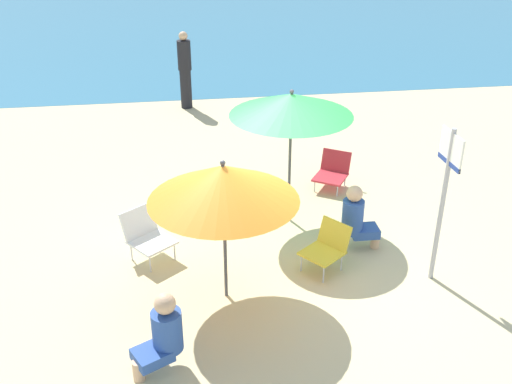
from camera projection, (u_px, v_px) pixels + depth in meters
The scene contains 11 objects.
ground_plane at pixel (275, 257), 7.84m from camera, with size 40.00×40.00×0.00m, color beige.
sea_water at pixel (205, 27), 20.76m from camera, with size 40.00×16.00×0.01m, color teal.
umbrella_green at pixel (291, 105), 7.93m from camera, with size 1.68×1.68×1.97m.
umbrella_orange at pixel (223, 183), 6.42m from camera, with size 1.68×1.68×1.77m.
beach_chair_a at pixel (327, 246), 7.47m from camera, with size 0.70×0.68×0.60m.
beach_chair_b at pixel (146, 234), 7.69m from camera, with size 0.75×0.77×0.65m.
beach_chair_c at pixel (333, 171), 9.58m from camera, with size 0.72×0.75×0.55m.
person_a at pixel (357, 218), 7.79m from camera, with size 0.54×0.29×0.94m.
person_b at pixel (163, 333), 5.84m from camera, with size 0.54×0.45×0.89m.
person_c at pixel (185, 70), 12.77m from camera, with size 0.29×0.29×1.66m.
warning_sign at pixel (446, 184), 6.83m from camera, with size 0.06×0.50×1.98m.
Camera 1 is at (-1.16, -6.48, 4.34)m, focal length 41.72 mm.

